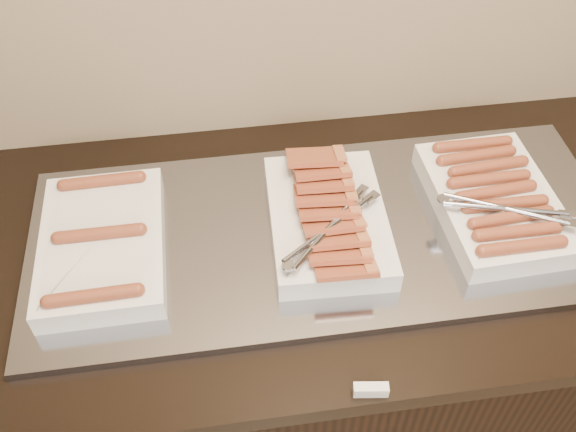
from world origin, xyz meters
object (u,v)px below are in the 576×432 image
object	(u,v)px
warming_tray	(325,232)
dish_right	(495,201)
counter	(308,350)
dish_center	(328,218)
dish_left	(103,244)

from	to	relation	value
warming_tray	dish_right	world-z (taller)	dish_right
counter	warming_tray	size ratio (longest dim) A/B	1.72
counter	warming_tray	world-z (taller)	warming_tray
dish_right	dish_center	bearing A→B (deg)	178.00
counter	dish_left	bearing A→B (deg)	180.00
warming_tray	dish_right	xyz separation A→B (m)	(0.35, -0.00, 0.04)
dish_center	dish_right	distance (m)	0.35
warming_tray	dish_center	xyz separation A→B (m)	(0.00, -0.00, 0.04)
dish_left	dish_right	bearing A→B (deg)	-0.69
warming_tray	dish_right	bearing A→B (deg)	-0.65
warming_tray	dish_left	world-z (taller)	dish_left
counter	dish_center	xyz separation A→B (m)	(0.03, -0.00, 0.50)
warming_tray	counter	bearing A→B (deg)	180.00
dish_left	dish_right	distance (m)	0.79
counter	dish_right	distance (m)	0.63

